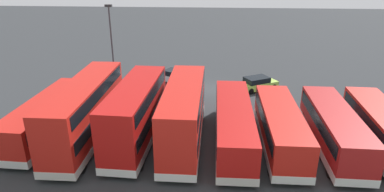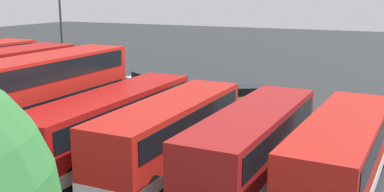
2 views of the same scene
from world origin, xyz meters
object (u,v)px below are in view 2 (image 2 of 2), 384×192
at_px(bus_single_deck_fourth, 112,120).
at_px(bus_double_decker_fifth, 46,98).
at_px(bus_single_deck_second, 253,142).
at_px(waste_bin_yellow, 35,80).
at_px(lamp_post_tall, 61,25).
at_px(car_small_green, 147,82).
at_px(bus_single_deck_near_end, 342,153).
at_px(bus_single_deck_third, 171,130).
at_px(car_hatchback_silver, 250,97).

xyz_separation_m(bus_single_deck_fourth, bus_double_decker_fifth, (3.69, 0.37, 0.82)).
height_order(bus_single_deck_second, waste_bin_yellow, bus_single_deck_second).
bearing_deg(lamp_post_tall, bus_single_deck_fourth, 138.28).
height_order(bus_single_deck_fourth, car_small_green, bus_single_deck_fourth).
bearing_deg(bus_single_deck_fourth, waste_bin_yellow, -35.52).
distance_m(car_small_green, waste_bin_yellow, 9.89).
height_order(bus_single_deck_near_end, car_small_green, bus_single_deck_near_end).
bearing_deg(bus_single_deck_second, bus_single_deck_third, 0.12).
height_order(bus_single_deck_third, waste_bin_yellow, bus_single_deck_third).
relative_size(bus_single_deck_second, car_small_green, 2.25).
distance_m(lamp_post_tall, waste_bin_yellow, 5.80).
height_order(bus_single_deck_third, car_small_green, bus_single_deck_third).
bearing_deg(car_hatchback_silver, bus_single_deck_third, 91.13).
distance_m(bus_double_decker_fifth, lamp_post_tall, 14.24).
bearing_deg(waste_bin_yellow, bus_single_deck_second, 153.40).
distance_m(bus_single_deck_fourth, car_hatchback_silver, 12.10).
height_order(bus_single_deck_second, lamp_post_tall, lamp_post_tall).
height_order(bus_single_deck_second, bus_single_deck_third, same).
bearing_deg(bus_single_deck_third, car_hatchback_silver, -88.87).
xyz_separation_m(car_hatchback_silver, waste_bin_yellow, (18.68, 0.55, -0.22)).
height_order(bus_single_deck_fourth, waste_bin_yellow, bus_single_deck_fourth).
xyz_separation_m(bus_double_decker_fifth, car_hatchback_silver, (-6.82, -12.02, -1.75)).
bearing_deg(bus_double_decker_fifth, waste_bin_yellow, -44.05).
xyz_separation_m(bus_single_deck_near_end, car_hatchback_silver, (7.50, -11.72, -0.92)).
bearing_deg(car_small_green, waste_bin_yellow, 13.18).
relative_size(car_hatchback_silver, lamp_post_tall, 0.50).
bearing_deg(waste_bin_yellow, bus_single_deck_near_end, 156.90).
xyz_separation_m(bus_single_deck_near_end, lamp_post_tall, (22.74, -10.86, 3.52)).
bearing_deg(bus_single_deck_fourth, lamp_post_tall, -41.72).
xyz_separation_m(bus_single_deck_second, bus_double_decker_fifth, (10.87, 0.09, 0.83)).
bearing_deg(bus_single_deck_third, bus_single_deck_fourth, -4.93).
bearing_deg(waste_bin_yellow, lamp_post_tall, 174.96).
distance_m(bus_double_decker_fifth, waste_bin_yellow, 16.61).
relative_size(bus_single_deck_near_end, car_hatchback_silver, 2.28).
relative_size(bus_single_deck_near_end, waste_bin_yellow, 10.78).
xyz_separation_m(bus_single_deck_third, bus_single_deck_fourth, (3.36, -0.29, 0.00)).
distance_m(car_hatchback_silver, lamp_post_tall, 15.89).
relative_size(bus_single_deck_second, bus_double_decker_fifth, 0.98).
bearing_deg(bus_double_decker_fifth, bus_single_deck_second, -179.52).
distance_m(bus_single_deck_near_end, bus_single_deck_fourth, 10.63).
bearing_deg(car_small_green, car_hatchback_silver, 169.34).
bearing_deg(car_hatchback_silver, bus_single_deck_fourth, 74.98).
bearing_deg(car_small_green, lamp_post_tall, 22.47).
xyz_separation_m(bus_single_deck_third, lamp_post_tall, (15.47, -11.08, 3.52)).
bearing_deg(lamp_post_tall, bus_double_decker_fifth, 127.01).
xyz_separation_m(bus_single_deck_fourth, car_small_green, (5.93, -13.35, -0.92)).
bearing_deg(bus_single_deck_fourth, bus_double_decker_fifth, 5.77).
bearing_deg(bus_double_decker_fifth, car_hatchback_silver, -119.56).
bearing_deg(bus_single_deck_near_end, bus_single_deck_fourth, -0.37).
distance_m(bus_single_deck_near_end, bus_single_deck_third, 7.27).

